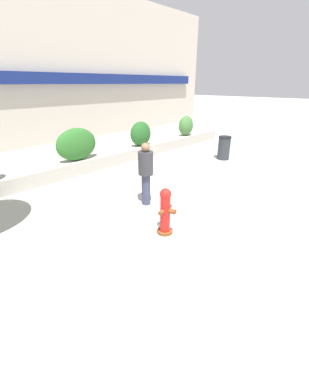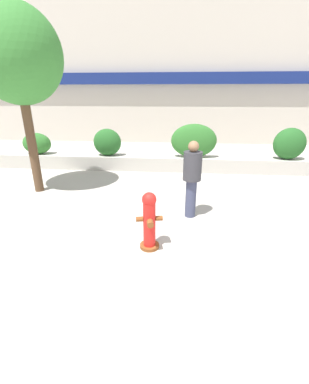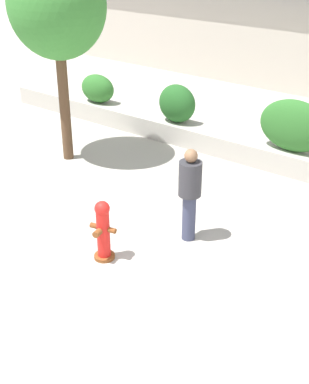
{
  "view_description": "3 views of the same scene",
  "coord_description": "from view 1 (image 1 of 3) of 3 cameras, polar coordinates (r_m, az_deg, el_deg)",
  "views": [
    {
      "loc": [
        -5.09,
        -2.37,
        3.14
      ],
      "look_at": [
        -0.95,
        1.48,
        0.73
      ],
      "focal_mm": 24.0,
      "sensor_mm": 36.0,
      "label": 1
    },
    {
      "loc": [
        -0.79,
        -3.14,
        2.66
      ],
      "look_at": [
        -1.31,
        2.49,
        0.47
      ],
      "focal_mm": 24.0,
      "sensor_mm": 36.0,
      "label": 2
    },
    {
      "loc": [
        3.97,
        -4.62,
        5.16
      ],
      "look_at": [
        -1.02,
        1.97,
        0.88
      ],
      "focal_mm": 50.0,
      "sensor_mm": 36.0,
      "label": 3
    }
  ],
  "objects": [
    {
      "name": "building_facade",
      "position": [
        15.25,
        -30.24,
        23.45
      ],
      "size": [
        30.0,
        1.36,
        8.0
      ],
      "color": "beige",
      "rests_on": "ground"
    },
    {
      "name": "hedge_bush_4",
      "position": [
        14.37,
        7.01,
        14.4
      ],
      "size": [
        0.92,
        0.67,
        1.03
      ],
      "primitive_type": "ellipsoid",
      "color": "#427538",
      "rests_on": "planter_wall_low"
    },
    {
      "name": "fire_hydrant",
      "position": [
        5.65,
        2.44,
        -4.22
      ],
      "size": [
        0.48,
        0.46,
        1.08
      ],
      "color": "brown",
      "rests_on": "ground"
    },
    {
      "name": "ground_plane",
      "position": [
        6.43,
        15.74,
        -7.11
      ],
      "size": [
        120.0,
        120.0,
        0.0
      ],
      "primitive_type": "plane",
      "color": "#B2ADA3"
    },
    {
      "name": "hedge_bush_3",
      "position": [
        11.82,
        -3.09,
        12.79
      ],
      "size": [
        1.07,
        0.7,
        1.07
      ],
      "primitive_type": "ellipsoid",
      "color": "#235B23",
      "rests_on": "planter_wall_low"
    },
    {
      "name": "trash_bin",
      "position": [
        11.85,
        15.18,
        9.45
      ],
      "size": [
        0.55,
        0.55,
        1.01
      ],
      "color": "#2D3338",
      "rests_on": "ground"
    },
    {
      "name": "planter_wall_low",
      "position": [
        10.21,
        -15.2,
        5.82
      ],
      "size": [
        18.0,
        0.7,
        0.5
      ],
      "primitive_type": "cube",
      "color": "#B7B2A8",
      "rests_on": "ground"
    },
    {
      "name": "hedge_bush_2",
      "position": [
        9.88,
        -16.92,
        10.09
      ],
      "size": [
        1.6,
        0.59,
        1.17
      ],
      "primitive_type": "ellipsoid",
      "color": "#2D6B28",
      "rests_on": "planter_wall_low"
    },
    {
      "name": "pedestrian",
      "position": [
        6.87,
        -1.96,
        4.82
      ],
      "size": [
        0.56,
        0.56,
        1.73
      ],
      "color": "#383D56",
      "rests_on": "ground"
    }
  ]
}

